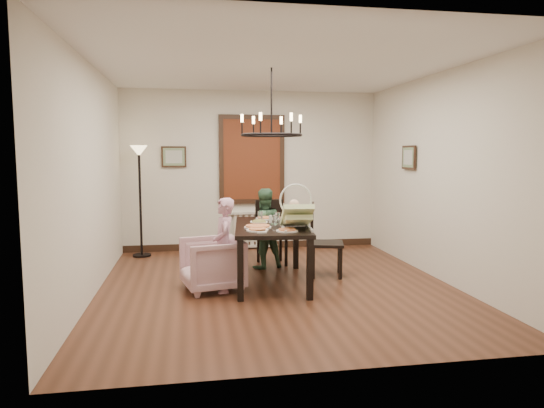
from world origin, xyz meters
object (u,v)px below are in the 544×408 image
object	(u,v)px
chair_far	(272,232)
chair_right	(327,239)
drinking_glass	(275,221)
armchair	(212,264)
baby_bouncer	(297,214)
floor_lamp	(140,203)
dining_table	(271,231)
seated_man	(263,235)
elderly_woman	(224,253)

from	to	relation	value
chair_far	chair_right	distance (m)	1.04
chair_right	drinking_glass	bearing A→B (deg)	126.81
armchair	baby_bouncer	distance (m)	1.24
chair_far	floor_lamp	xyz separation A→B (m)	(-2.05, 0.94, 0.40)
dining_table	seated_man	size ratio (longest dim) A/B	1.77
chair_right	elderly_woman	distance (m)	1.56
armchair	floor_lamp	size ratio (longest dim) A/B	0.40
floor_lamp	drinking_glass	bearing A→B (deg)	-47.54
dining_table	baby_bouncer	distance (m)	0.55
baby_bouncer	drinking_glass	world-z (taller)	baby_bouncer
chair_far	seated_man	bearing A→B (deg)	-131.79
elderly_woman	seated_man	bearing A→B (deg)	150.90
elderly_woman	floor_lamp	xyz separation A→B (m)	(-1.21, 2.28, 0.41)
chair_right	floor_lamp	size ratio (longest dim) A/B	0.57
chair_far	seated_man	distance (m)	0.26
drinking_glass	floor_lamp	xyz separation A→B (m)	(-1.90, 2.07, 0.06)
elderly_woman	seated_man	distance (m)	1.32
chair_right	baby_bouncer	world-z (taller)	baby_bouncer
seated_man	armchair	bearing A→B (deg)	35.93
seated_man	chair_far	bearing A→B (deg)	-144.77
drinking_glass	chair_right	bearing A→B (deg)	22.04
dining_table	drinking_glass	distance (m)	0.17
seated_man	floor_lamp	bearing A→B (deg)	-47.32
elderly_woman	chair_far	bearing A→B (deg)	149.53
seated_man	drinking_glass	bearing A→B (deg)	74.78
elderly_woman	baby_bouncer	distance (m)	1.03
chair_far	elderly_woman	world-z (taller)	chair_far
armchair	elderly_woman	world-z (taller)	elderly_woman
chair_far	baby_bouncer	xyz separation A→B (m)	(0.06, -1.47, 0.47)
dining_table	baby_bouncer	bearing A→B (deg)	-52.63
chair_far	seated_man	size ratio (longest dim) A/B	1.01
drinking_glass	seated_man	bearing A→B (deg)	90.87
seated_man	floor_lamp	xyz separation A→B (m)	(-1.88, 1.14, 0.40)
armchair	baby_bouncer	size ratio (longest dim) A/B	1.22
floor_lamp	dining_table	bearing A→B (deg)	-46.96
armchair	drinking_glass	distance (m)	0.98
chair_far	armchair	xyz separation A→B (m)	(-0.98, -1.25, -0.17)
drinking_glass	dining_table	bearing A→B (deg)	113.83
chair_right	baby_bouncer	distance (m)	0.98
chair_far	chair_right	xyz separation A→B (m)	(0.64, -0.82, 0.02)
chair_right	armchair	distance (m)	1.68
dining_table	elderly_woman	bearing A→B (deg)	-149.81
armchair	chair_far	bearing A→B (deg)	129.76
armchair	baby_bouncer	xyz separation A→B (m)	(1.04, -0.22, 0.64)
chair_far	elderly_woman	xyz separation A→B (m)	(-0.83, -1.34, -0.01)
chair_far	drinking_glass	bearing A→B (deg)	-100.62
dining_table	elderly_woman	size ratio (longest dim) A/B	1.80
armchair	seated_man	bearing A→B (deg)	129.87
chair_far	elderly_woman	bearing A→B (deg)	-124.87
drinking_glass	baby_bouncer	bearing A→B (deg)	-57.33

